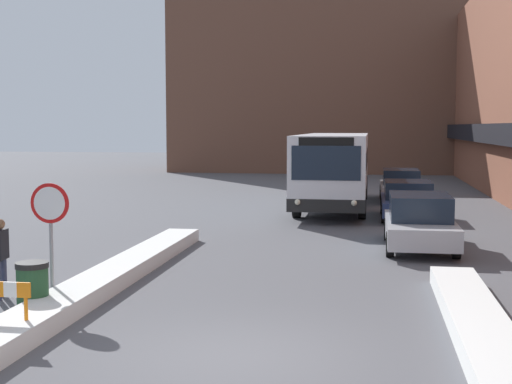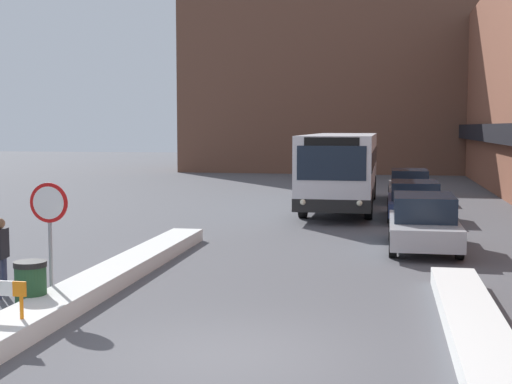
% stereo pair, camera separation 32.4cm
% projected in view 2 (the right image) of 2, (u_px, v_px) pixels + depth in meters
% --- Properties ---
extents(ground_plane, '(160.00, 160.00, 0.00)m').
position_uv_depth(ground_plane, '(232.00, 358.00, 10.38)').
color(ground_plane, '#515156').
extents(building_backdrop_far, '(26.00, 8.00, 14.05)m').
position_uv_depth(building_backdrop_far, '(359.00, 78.00, 53.47)').
color(building_backdrop_far, brown).
rests_on(building_backdrop_far, ground_plane).
extents(snow_bank_left, '(0.90, 14.74, 0.34)m').
position_uv_depth(snow_bank_left, '(85.00, 290.00, 13.94)').
color(snow_bank_left, silver).
rests_on(snow_bank_left, ground_plane).
extents(snow_bank_right, '(0.90, 9.17, 0.35)m').
position_uv_depth(snow_bank_right, '(479.00, 338.00, 10.78)').
color(snow_bank_right, silver).
rests_on(snow_bank_right, ground_plane).
extents(city_bus, '(2.67, 11.72, 3.05)m').
position_uv_depth(city_bus, '(342.00, 167.00, 29.47)').
color(city_bus, silver).
rests_on(city_bus, ground_plane).
extents(parked_car_front, '(1.86, 4.41, 1.50)m').
position_uv_depth(parked_car_front, '(424.00, 222.00, 19.53)').
color(parked_car_front, '#B7B7BC').
rests_on(parked_car_front, ground_plane).
extents(parked_car_middle, '(1.93, 4.30, 1.37)m').
position_uv_depth(parked_car_middle, '(414.00, 200.00, 25.99)').
color(parked_car_middle, navy).
rests_on(parked_car_middle, ground_plane).
extents(parked_car_back, '(1.85, 4.52, 1.43)m').
position_uv_depth(parked_car_back, '(409.00, 185.00, 32.18)').
color(parked_car_back, '#B7B7BC').
rests_on(parked_car_back, ground_plane).
extents(stop_sign, '(0.76, 0.08, 2.30)m').
position_uv_depth(stop_sign, '(49.00, 216.00, 13.51)').
color(stop_sign, gray).
rests_on(stop_sign, ground_plane).
extents(pedestrian, '(0.24, 0.51, 1.58)m').
position_uv_depth(pedestrian, '(0.00, 250.00, 13.97)').
color(pedestrian, '#333851').
rests_on(pedestrian, ground_plane).
extents(trash_bin, '(0.59, 0.59, 0.95)m').
position_uv_depth(trash_bin, '(31.00, 287.00, 12.82)').
color(trash_bin, '#234C2D').
rests_on(trash_bin, ground_plane).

